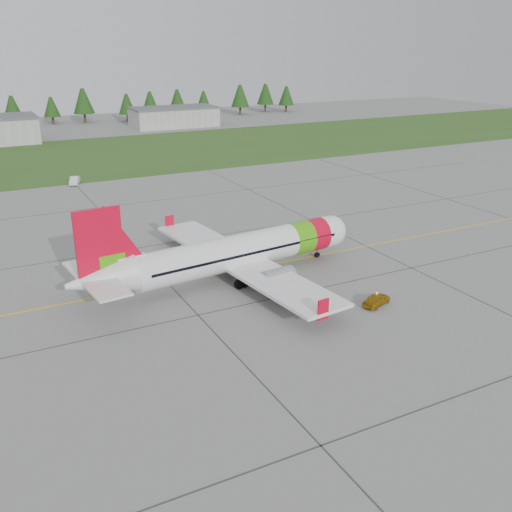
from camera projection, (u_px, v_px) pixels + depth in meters
ground at (336, 285)px, 57.80m from camera, size 320.00×320.00×0.00m
aircraft at (236, 252)px, 58.61m from camera, size 31.98×29.65×9.70m
follow_me_car at (377, 289)px, 52.74m from camera, size 1.53×1.65×3.31m
service_van at (74, 173)px, 97.99m from camera, size 1.77×1.72×4.05m
grass_strip at (122, 154)px, 125.98m from camera, size 320.00×50.00×0.03m
taxi_guideline at (295, 260)px, 64.44m from camera, size 120.00×0.25×0.02m
hangar_east at (174, 117)px, 165.76m from camera, size 24.00×12.00×5.20m
treeline at (72, 107)px, 170.79m from camera, size 160.00×8.00×10.00m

